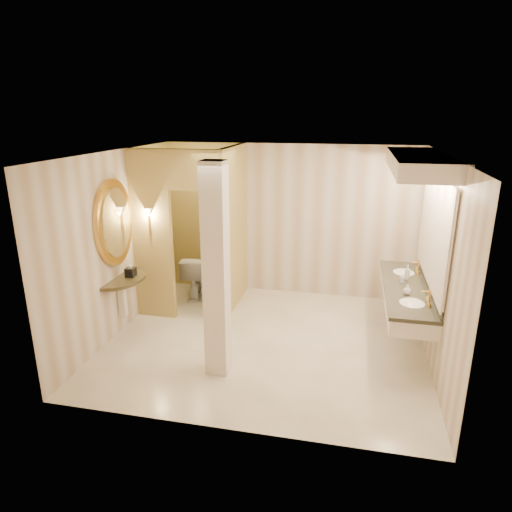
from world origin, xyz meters
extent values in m
plane|color=white|center=(0.00, 0.00, 0.00)|extent=(4.50, 4.50, 0.00)
plane|color=silver|center=(0.00, 0.00, 2.70)|extent=(4.50, 4.50, 0.00)
cube|color=beige|center=(0.00, 2.00, 1.35)|extent=(4.50, 0.02, 2.70)
cube|color=beige|center=(0.00, -2.00, 1.35)|extent=(4.50, 0.02, 2.70)
cube|color=beige|center=(-2.25, 0.00, 1.35)|extent=(0.02, 4.00, 2.70)
cube|color=beige|center=(2.25, 0.00, 1.35)|extent=(0.02, 4.00, 2.70)
cube|color=tan|center=(-0.80, 1.25, 1.35)|extent=(0.10, 1.50, 2.70)
cube|color=tan|center=(-1.93, 0.50, 1.35)|extent=(0.65, 0.10, 2.70)
cube|color=tan|center=(-1.20, 0.50, 2.40)|extent=(0.80, 0.10, 0.60)
cube|color=white|center=(-0.97, 0.86, 1.05)|extent=(0.39, 0.74, 2.10)
cylinder|color=gold|center=(-1.93, 0.43, 1.55)|extent=(0.03, 0.03, 0.30)
cone|color=white|center=(-1.93, 0.43, 1.75)|extent=(0.14, 0.14, 0.14)
cube|color=white|center=(1.95, 0.40, 0.73)|extent=(0.60, 2.20, 0.24)
cube|color=black|center=(1.95, 0.40, 0.85)|extent=(0.64, 2.24, 0.05)
cube|color=black|center=(2.23, 0.40, 0.92)|extent=(0.03, 2.20, 0.10)
ellipsoid|color=white|center=(1.95, -0.20, 0.83)|extent=(0.40, 0.44, 0.15)
cylinder|color=gold|center=(2.15, -0.20, 0.96)|extent=(0.03, 0.03, 0.22)
ellipsoid|color=white|center=(1.95, 1.00, 0.83)|extent=(0.40, 0.44, 0.15)
cylinder|color=gold|center=(2.15, 1.00, 0.96)|extent=(0.03, 0.03, 0.22)
cube|color=white|center=(2.23, 0.40, 1.70)|extent=(0.03, 2.20, 1.40)
cube|color=white|center=(1.95, 0.40, 2.59)|extent=(0.75, 2.40, 0.22)
cylinder|color=black|center=(-2.23, -0.12, 0.85)|extent=(0.97, 0.97, 0.05)
cube|color=white|center=(-2.19, -0.12, 0.55)|extent=(0.10, 0.10, 0.60)
cylinder|color=gold|center=(-2.21, -0.12, 1.70)|extent=(0.07, 0.97, 0.97)
cylinder|color=white|center=(-2.17, -0.12, 1.70)|extent=(0.02, 0.78, 0.78)
cube|color=white|center=(-0.45, -0.90, 1.35)|extent=(0.28, 0.28, 2.70)
cube|color=black|center=(-2.04, -0.07, 0.94)|extent=(0.14, 0.14, 0.14)
imported|color=white|center=(-1.56, 1.42, 0.39)|extent=(0.52, 0.81, 0.79)
imported|color=beige|center=(1.89, 0.54, 0.94)|extent=(0.08, 0.08, 0.13)
imported|color=silver|center=(1.91, 0.08, 0.94)|extent=(0.13, 0.13, 0.13)
imported|color=#C6B28C|center=(1.96, 0.67, 0.99)|extent=(0.11, 0.11, 0.22)
camera|label=1|loc=(1.13, -5.90, 3.23)|focal=32.00mm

